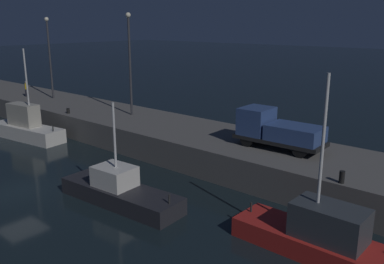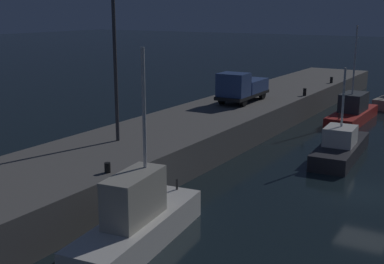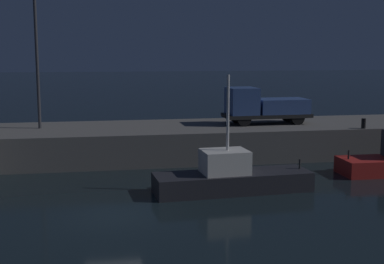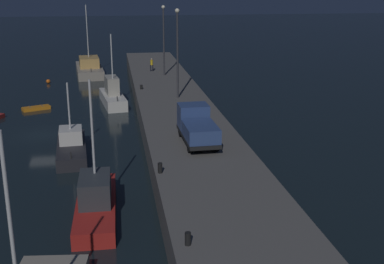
{
  "view_description": "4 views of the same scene",
  "coord_description": "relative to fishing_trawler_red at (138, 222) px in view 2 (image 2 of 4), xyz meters",
  "views": [
    {
      "loc": [
        23.11,
        -10.72,
        9.92
      ],
      "look_at": [
        3.02,
        12.61,
        1.73
      ],
      "focal_mm": 38.64,
      "sensor_mm": 36.0,
      "label": 1
    },
    {
      "loc": [
        -25.6,
        -5.37,
        9.23
      ],
      "look_at": [
        1.0,
        11.08,
        1.68
      ],
      "focal_mm": 47.68,
      "sensor_mm": 36.0,
      "label": 2
    },
    {
      "loc": [
        -0.51,
        -21.79,
        6.9
      ],
      "look_at": [
        5.27,
        10.51,
        1.88
      ],
      "focal_mm": 49.67,
      "sensor_mm": 36.0,
      "label": 3
    },
    {
      "loc": [
        44.77,
        6.54,
        13.27
      ],
      "look_at": [
        5.93,
        12.65,
        1.45
      ],
      "focal_mm": 47.29,
      "sensor_mm": 36.0,
      "label": 4
    }
  ],
  "objects": [
    {
      "name": "lamp_post_east",
      "position": [
        6.61,
        6.46,
        6.02
      ],
      "size": [
        0.44,
        0.44,
        8.7
      ],
      "color": "#38383D",
      "rests_on": "pier_quay"
    },
    {
      "name": "bollard_west",
      "position": [
        35.75,
        3.12,
        1.29
      ],
      "size": [
        0.28,
        0.28,
        0.61
      ],
      "primitive_type": "cylinder",
      "color": "black",
      "rests_on": "pier_quay"
    },
    {
      "name": "fishing_boat_orange",
      "position": [
        16.65,
        -3.33,
        -0.32
      ],
      "size": [
        7.92,
        2.72,
        5.77
      ],
      "color": "#232328",
      "rests_on": "ground"
    },
    {
      "name": "ground_plane",
      "position": [
        10.77,
        -6.34,
        -1.04
      ],
      "size": [
        320.0,
        320.0,
        0.0
      ],
      "primitive_type": "plane",
      "color": "black"
    },
    {
      "name": "utility_truck",
      "position": [
        21.21,
        5.97,
        2.19
      ],
      "size": [
        5.87,
        2.34,
        2.47
      ],
      "color": "black",
      "rests_on": "pier_quay"
    },
    {
      "name": "bollard_central",
      "position": [
        1.87,
        3.11,
        1.23
      ],
      "size": [
        0.28,
        0.28,
        0.47
      ],
      "primitive_type": "cylinder",
      "color": "black",
      "rests_on": "pier_quay"
    },
    {
      "name": "fishing_trawler_green",
      "position": [
        27.84,
        -1.15,
        -0.16
      ],
      "size": [
        8.39,
        2.34,
        7.99
      ],
      "color": "red",
      "rests_on": "ground"
    },
    {
      "name": "pier_quay",
      "position": [
        10.77,
        5.95,
        -0.02
      ],
      "size": [
        75.05,
        7.04,
        2.03
      ],
      "color": "#5B5956",
      "rests_on": "ground"
    },
    {
      "name": "fishing_trawler_red",
      "position": [
        0.0,
        0.0,
        0.0
      ],
      "size": [
        7.91,
        3.11,
        7.84
      ],
      "color": "silver",
      "rests_on": "ground"
    },
    {
      "name": "bollard_east",
      "position": [
        26.85,
        2.74,
        1.31
      ],
      "size": [
        0.28,
        0.28,
        0.64
      ],
      "primitive_type": "cylinder",
      "color": "black",
      "rests_on": "pier_quay"
    }
  ]
}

